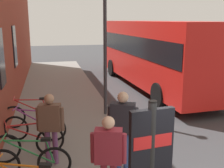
{
  "coord_description": "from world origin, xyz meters",
  "views": [
    {
      "loc": [
        -2.58,
        2.21,
        3.42
      ],
      "look_at": [
        4.79,
        0.5,
        1.66
      ],
      "focal_mm": 44.51,
      "sensor_mm": 36.0,
      "label": 1
    }
  ],
  "objects_px": {
    "bicycle_under_window": "(29,163)",
    "pedestrian_by_facade": "(50,122)",
    "bicycle_far_end": "(31,115)",
    "street_lamp": "(105,31)",
    "pedestrian_crossing_street": "(108,152)",
    "city_bus": "(153,50)",
    "transit_info_sign": "(151,165)",
    "pedestrian_near_bus": "(123,123)",
    "bicycle_nearest_sign": "(35,128)",
    "bicycle_beside_lamp": "(29,144)"
  },
  "relations": [
    {
      "from": "bicycle_far_end",
      "to": "pedestrian_by_facade",
      "type": "bearing_deg",
      "value": -167.02
    },
    {
      "from": "transit_info_sign",
      "to": "pedestrian_near_bus",
      "type": "bearing_deg",
      "value": -8.1
    },
    {
      "from": "pedestrian_near_bus",
      "to": "pedestrian_crossing_street",
      "type": "xyz_separation_m",
      "value": [
        -1.11,
        0.56,
        -0.07
      ]
    },
    {
      "from": "pedestrian_by_facade",
      "to": "bicycle_nearest_sign",
      "type": "bearing_deg",
      "value": 17.35
    },
    {
      "from": "bicycle_far_end",
      "to": "street_lamp",
      "type": "bearing_deg",
      "value": -74.5
    },
    {
      "from": "street_lamp",
      "to": "bicycle_under_window",
      "type": "bearing_deg",
      "value": 147.51
    },
    {
      "from": "bicycle_beside_lamp",
      "to": "bicycle_far_end",
      "type": "bearing_deg",
      "value": 1.12
    },
    {
      "from": "street_lamp",
      "to": "pedestrian_by_facade",
      "type": "bearing_deg",
      "value": 148.65
    },
    {
      "from": "bicycle_beside_lamp",
      "to": "bicycle_nearest_sign",
      "type": "height_order",
      "value": "same"
    },
    {
      "from": "bicycle_beside_lamp",
      "to": "pedestrian_near_bus",
      "type": "bearing_deg",
      "value": -115.39
    },
    {
      "from": "bicycle_under_window",
      "to": "pedestrian_by_facade",
      "type": "relative_size",
      "value": 1.04
    },
    {
      "from": "bicycle_under_window",
      "to": "transit_info_sign",
      "type": "relative_size",
      "value": 0.73
    },
    {
      "from": "bicycle_nearest_sign",
      "to": "pedestrian_crossing_street",
      "type": "xyz_separation_m",
      "value": [
        -3.11,
        -1.41,
        0.64
      ]
    },
    {
      "from": "transit_info_sign",
      "to": "bicycle_under_window",
      "type": "bearing_deg",
      "value": 31.35
    },
    {
      "from": "pedestrian_by_facade",
      "to": "bicycle_far_end",
      "type": "bearing_deg",
      "value": 12.98
    },
    {
      "from": "bicycle_nearest_sign",
      "to": "street_lamp",
      "type": "xyz_separation_m",
      "value": [
        1.81,
        -2.37,
        2.54
      ]
    },
    {
      "from": "bicycle_beside_lamp",
      "to": "pedestrian_by_facade",
      "type": "distance_m",
      "value": 0.91
    },
    {
      "from": "transit_info_sign",
      "to": "pedestrian_near_bus",
      "type": "height_order",
      "value": "transit_info_sign"
    },
    {
      "from": "pedestrian_by_facade",
      "to": "bicycle_under_window",
      "type": "bearing_deg",
      "value": 141.92
    },
    {
      "from": "city_bus",
      "to": "pedestrian_near_bus",
      "type": "xyz_separation_m",
      "value": [
        -7.84,
        3.7,
        -0.7
      ]
    },
    {
      "from": "bicycle_beside_lamp",
      "to": "pedestrian_crossing_street",
      "type": "distance_m",
      "value": 2.66
    },
    {
      "from": "bicycle_nearest_sign",
      "to": "transit_info_sign",
      "type": "relative_size",
      "value": 0.72
    },
    {
      "from": "bicycle_far_end",
      "to": "pedestrian_near_bus",
      "type": "relative_size",
      "value": 0.98
    },
    {
      "from": "bicycle_nearest_sign",
      "to": "pedestrian_crossing_street",
      "type": "height_order",
      "value": "pedestrian_crossing_street"
    },
    {
      "from": "pedestrian_by_facade",
      "to": "street_lamp",
      "type": "bearing_deg",
      "value": -31.35
    },
    {
      "from": "city_bus",
      "to": "pedestrian_crossing_street",
      "type": "distance_m",
      "value": 9.94
    },
    {
      "from": "street_lamp",
      "to": "bicycle_beside_lamp",
      "type": "bearing_deg",
      "value": 138.83
    },
    {
      "from": "bicycle_under_window",
      "to": "bicycle_far_end",
      "type": "distance_m",
      "value": 3.09
    },
    {
      "from": "bicycle_under_window",
      "to": "transit_info_sign",
      "type": "distance_m",
      "value": 3.36
    },
    {
      "from": "bicycle_beside_lamp",
      "to": "city_bus",
      "type": "relative_size",
      "value": 0.16
    },
    {
      "from": "pedestrian_by_facade",
      "to": "transit_info_sign",
      "type": "bearing_deg",
      "value": -160.49
    },
    {
      "from": "bicycle_under_window",
      "to": "pedestrian_near_bus",
      "type": "height_order",
      "value": "pedestrian_near_bus"
    },
    {
      "from": "pedestrian_crossing_street",
      "to": "pedestrian_near_bus",
      "type": "bearing_deg",
      "value": -26.79
    },
    {
      "from": "bicycle_beside_lamp",
      "to": "pedestrian_by_facade",
      "type": "relative_size",
      "value": 1.03
    },
    {
      "from": "bicycle_far_end",
      "to": "city_bus",
      "type": "bearing_deg",
      "value": -50.87
    },
    {
      "from": "bicycle_under_window",
      "to": "bicycle_beside_lamp",
      "type": "distance_m",
      "value": 0.96
    },
    {
      "from": "transit_info_sign",
      "to": "pedestrian_near_bus",
      "type": "relative_size",
      "value": 1.33
    },
    {
      "from": "bicycle_under_window",
      "to": "bicycle_nearest_sign",
      "type": "relative_size",
      "value": 1.02
    },
    {
      "from": "bicycle_nearest_sign",
      "to": "transit_info_sign",
      "type": "height_order",
      "value": "transit_info_sign"
    },
    {
      "from": "bicycle_beside_lamp",
      "to": "bicycle_nearest_sign",
      "type": "relative_size",
      "value": 1.01
    },
    {
      "from": "pedestrian_near_bus",
      "to": "pedestrian_crossing_street",
      "type": "height_order",
      "value": "pedestrian_near_bus"
    },
    {
      "from": "city_bus",
      "to": "pedestrian_near_bus",
      "type": "distance_m",
      "value": 8.7
    },
    {
      "from": "city_bus",
      "to": "pedestrian_by_facade",
      "type": "height_order",
      "value": "city_bus"
    },
    {
      "from": "city_bus",
      "to": "pedestrian_by_facade",
      "type": "bearing_deg",
      "value": 144.01
    },
    {
      "from": "bicycle_under_window",
      "to": "bicycle_far_end",
      "type": "bearing_deg",
      "value": 1.92
    },
    {
      "from": "pedestrian_by_facade",
      "to": "pedestrian_crossing_street",
      "type": "xyz_separation_m",
      "value": [
        -1.73,
        -0.98,
        -0.0
      ]
    },
    {
      "from": "bicycle_beside_lamp",
      "to": "transit_info_sign",
      "type": "bearing_deg",
      "value": -155.03
    },
    {
      "from": "bicycle_far_end",
      "to": "pedestrian_by_facade",
      "type": "distance_m",
      "value": 2.63
    },
    {
      "from": "bicycle_beside_lamp",
      "to": "pedestrian_by_facade",
      "type": "bearing_deg",
      "value": -123.99
    },
    {
      "from": "bicycle_under_window",
      "to": "pedestrian_crossing_street",
      "type": "relative_size",
      "value": 1.04
    }
  ]
}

